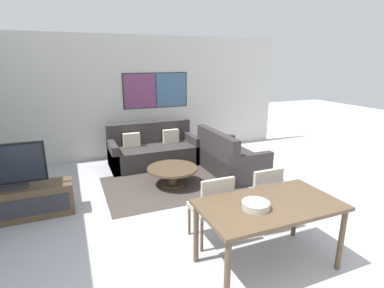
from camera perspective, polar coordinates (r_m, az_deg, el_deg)
The scene contains 11 objects.
wall_back at distance 7.27m, azimuth -9.11°, elevation 8.85°, with size 7.18×0.09×2.80m.
area_rug at distance 5.65m, azimuth -3.70°, elevation -7.72°, with size 2.46×1.74×0.01m.
tv_console at distance 5.10m, azimuth -30.39°, elevation -9.72°, with size 1.54×0.44×0.48m.
television at distance 4.91m, azimuth -31.28°, elevation -3.77°, with size 0.92×0.20×0.66m.
sofa_main at distance 6.74m, azimuth -7.40°, elevation -1.35°, with size 1.92×0.88×0.89m.
sofa_side at distance 6.16m, azimuth 6.92°, elevation -3.00°, with size 0.88×1.54×0.89m.
coffee_table at distance 5.55m, azimuth -3.75°, elevation -5.30°, with size 0.93×0.93×0.34m.
dining_table at distance 3.40m, azimuth 14.51°, elevation -12.17°, with size 1.53×0.84×0.77m.
dining_chair_left at distance 3.77m, azimuth 3.96°, elevation -11.54°, with size 0.46×0.46×0.91m.
dining_chair_centre at distance 4.14m, azimuth 13.03°, elevation -9.37°, with size 0.46×0.46×0.91m.
fruit_bowl at distance 3.20m, azimuth 11.97°, elevation -11.28°, with size 0.29×0.29×0.07m.
Camera 1 is at (-1.68, -1.64, 2.24)m, focal length 28.00 mm.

